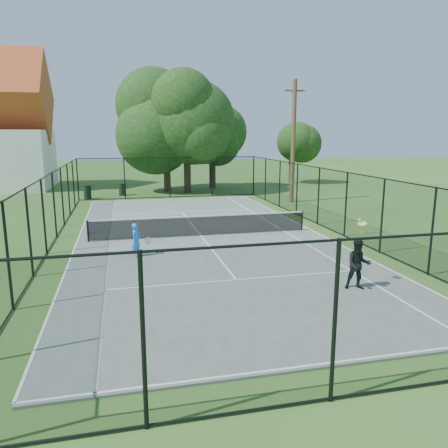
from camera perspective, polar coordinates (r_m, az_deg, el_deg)
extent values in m
plane|color=#365B1F|center=(20.24, -3.02, -1.70)|extent=(120.00, 120.00, 0.00)
cube|color=#56665D|center=(20.24, -3.02, -1.61)|extent=(11.00, 24.00, 0.06)
cylinder|color=black|center=(19.89, -17.36, -0.89)|extent=(0.08, 0.08, 0.95)
cylinder|color=black|center=(21.56, 10.16, 0.42)|extent=(0.08, 0.08, 0.95)
cube|color=black|center=(20.13, -3.04, -0.22)|extent=(10.00, 0.03, 0.88)
cube|color=white|center=(20.04, -3.05, 1.03)|extent=(10.00, 0.05, 0.06)
cylinder|color=#332114|center=(36.29, -7.46, 7.10)|extent=(0.56, 0.56, 3.66)
sphere|color=black|center=(36.18, -7.61, 12.60)|extent=(6.60, 6.60, 6.60)
cylinder|color=#332114|center=(35.54, -4.82, 7.12)|extent=(0.56, 0.56, 3.72)
sphere|color=black|center=(35.43, -4.92, 12.82)|extent=(6.68, 6.68, 6.68)
cylinder|color=#332114|center=(38.43, -1.52, 7.16)|extent=(0.56, 0.56, 3.27)
sphere|color=black|center=(38.31, -1.55, 11.54)|extent=(5.19, 5.19, 5.19)
cylinder|color=#332114|center=(42.62, 8.83, 6.87)|extent=(0.56, 0.56, 2.37)
sphere|color=black|center=(42.50, 8.92, 9.85)|extent=(4.14, 4.14, 4.14)
cylinder|color=black|center=(33.53, -17.41, 3.97)|extent=(0.54, 0.54, 0.96)
cylinder|color=black|center=(33.47, -17.46, 4.82)|extent=(0.58, 0.58, 0.05)
cylinder|color=black|center=(34.69, -13.13, 4.39)|extent=(0.54, 0.54, 0.90)
cylinder|color=black|center=(34.63, -13.17, 5.17)|extent=(0.58, 0.58, 0.05)
cylinder|color=#4C3823|center=(30.64, 9.02, 10.52)|extent=(0.30, 0.30, 8.24)
cube|color=#4C3823|center=(30.76, 9.23, 16.82)|extent=(1.40, 0.10, 0.10)
imported|color=#1C7EEF|center=(17.07, -11.39, -2.03)|extent=(0.51, 0.56, 1.28)
torus|color=gold|center=(17.26, -9.90, -2.14)|extent=(0.27, 0.18, 0.29)
cylinder|color=silver|center=(17.26, -9.90, -2.14)|extent=(0.23, 0.15, 0.25)
imported|color=black|center=(13.79, 17.14, -5.09)|extent=(0.89, 0.78, 1.54)
torus|color=gold|center=(13.93, 17.60, 0.06)|extent=(0.30, 0.28, 0.14)
cylinder|color=silver|center=(13.93, 17.60, 0.06)|extent=(0.26, 0.24, 0.11)
sphere|color=#CCE526|center=(13.97, 17.29, 0.53)|extent=(0.07, 0.07, 0.07)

